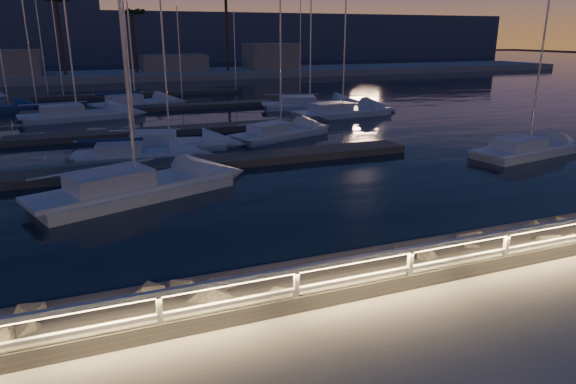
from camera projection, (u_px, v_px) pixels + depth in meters
name	position (u px, v px, depth m)	size (l,w,h in m)	color
ground	(373.00, 294.00, 12.31)	(400.00, 400.00, 0.00)	#A19B91
harbor_water	(168.00, 126.00, 40.34)	(400.00, 440.00, 0.60)	black
guard_rail	(372.00, 265.00, 12.06)	(44.11, 0.12, 1.06)	silver
floating_docks	(165.00, 117.00, 41.31)	(22.00, 36.00, 0.40)	#514A43
far_shore	(122.00, 73.00, 77.98)	(160.00, 14.00, 5.20)	#A19B91
palm_left	(56.00, 2.00, 70.49)	(3.00, 3.00, 11.20)	brown
palm_center	(132.00, 14.00, 75.29)	(3.00, 3.00, 9.70)	brown
palm_right	(226.00, 0.00, 78.66)	(3.00, 3.00, 12.20)	brown
distant_hills	(4.00, 40.00, 121.93)	(230.00, 37.50, 18.00)	#3C445D
sailboat_b	(131.00, 187.00, 21.34)	(8.96, 5.32, 14.78)	silver
sailboat_c	(167.00, 143.00, 30.50)	(7.39, 3.53, 12.09)	silver
sailboat_d	(526.00, 148.00, 28.99)	(8.03, 3.55, 13.14)	silver
sailboat_f	(133.00, 154.00, 27.69)	(6.72, 2.96, 11.08)	silver
sailboat_g	(279.00, 132.00, 33.76)	(7.52, 4.63, 12.41)	silver
sailboat_h	(340.00, 111.00, 42.77)	(8.95, 3.52, 14.75)	silver
sailboat_j	(133.00, 103.00, 47.66)	(8.44, 4.73, 13.89)	silver
sailboat_k	(74.00, 114.00, 40.90)	(8.92, 3.88, 14.66)	silver
sailboat_l	(307.00, 104.00, 46.97)	(9.11, 4.58, 14.84)	silver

